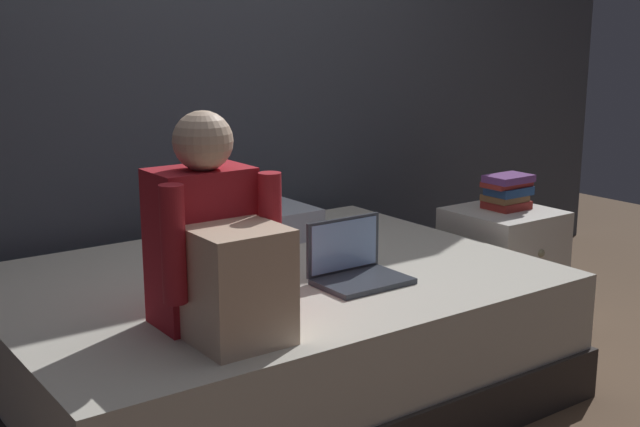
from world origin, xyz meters
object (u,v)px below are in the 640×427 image
object	(u,v)px
person_sitting	(216,249)
book_stack	(507,192)
nightstand	(502,268)
bed	(267,335)
laptop	(355,266)
pillow	(247,225)

from	to	relation	value
person_sitting	book_stack	xyz separation A→B (m)	(1.75, 0.41, -0.10)
nightstand	book_stack	bearing A→B (deg)	24.62
bed	laptop	world-z (taller)	laptop
bed	nightstand	bearing A→B (deg)	0.21
person_sitting	laptop	xyz separation A→B (m)	(0.63, 0.13, -0.20)
nightstand	laptop	size ratio (longest dim) A/B	1.72
laptop	pillow	size ratio (longest dim) A/B	0.57
bed	person_sitting	distance (m)	0.76
laptop	book_stack	world-z (taller)	book_stack
nightstand	book_stack	size ratio (longest dim) A/B	2.50
nightstand	pillow	distance (m)	1.23
bed	pillow	xyz separation A→B (m)	(0.19, 0.45, 0.31)
person_sitting	laptop	bearing A→B (deg)	11.57
nightstand	book_stack	distance (m)	0.36
pillow	book_stack	distance (m)	1.22
person_sitting	book_stack	bearing A→B (deg)	13.35
person_sitting	laptop	size ratio (longest dim) A/B	2.05
person_sitting	laptop	world-z (taller)	person_sitting
bed	book_stack	size ratio (longest dim) A/B	9.07
bed	pillow	size ratio (longest dim) A/B	3.57
nightstand	person_sitting	bearing A→B (deg)	-166.81
nightstand	laptop	world-z (taller)	laptop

